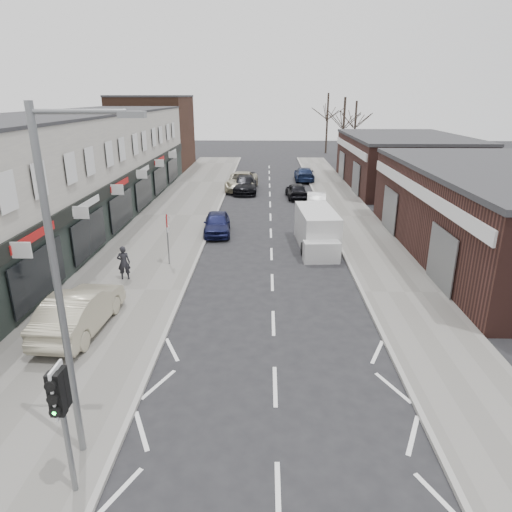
# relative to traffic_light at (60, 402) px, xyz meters

# --- Properties ---
(ground) EXTENTS (160.00, 160.00, 0.00)m
(ground) POSITION_rel_traffic_light_xyz_m (4.40, 2.02, -2.41)
(ground) COLOR black
(ground) RESTS_ON ground
(pavement_left) EXTENTS (5.50, 64.00, 0.12)m
(pavement_left) POSITION_rel_traffic_light_xyz_m (-2.35, 24.02, -2.35)
(pavement_left) COLOR slate
(pavement_left) RESTS_ON ground
(pavement_right) EXTENTS (3.50, 64.00, 0.12)m
(pavement_right) POSITION_rel_traffic_light_xyz_m (10.15, 24.02, -2.35)
(pavement_right) COLOR slate
(pavement_right) RESTS_ON ground
(shop_terrace_left) EXTENTS (8.00, 41.00, 7.10)m
(shop_terrace_left) POSITION_rel_traffic_light_xyz_m (-9.10, 21.52, 1.14)
(shop_terrace_left) COLOR beige
(shop_terrace_left) RESTS_ON ground
(brick_block_far) EXTENTS (8.00, 10.00, 8.00)m
(brick_block_far) POSITION_rel_traffic_light_xyz_m (-9.10, 47.02, 1.59)
(brick_block_far) COLOR #43291D
(brick_block_far) RESTS_ON ground
(right_unit_near) EXTENTS (10.00, 18.00, 4.50)m
(right_unit_near) POSITION_rel_traffic_light_xyz_m (16.90, 16.02, -0.16)
(right_unit_near) COLOR #391E19
(right_unit_near) RESTS_ON ground
(right_unit_far) EXTENTS (10.00, 16.00, 4.50)m
(right_unit_far) POSITION_rel_traffic_light_xyz_m (16.90, 36.02, -0.16)
(right_unit_far) COLOR #391E19
(right_unit_far) RESTS_ON ground
(tree_far_a) EXTENTS (3.60, 3.60, 8.00)m
(tree_far_a) POSITION_rel_traffic_light_xyz_m (13.40, 50.02, -2.41)
(tree_far_a) COLOR #382D26
(tree_far_a) RESTS_ON ground
(tree_far_b) EXTENTS (3.60, 3.60, 7.50)m
(tree_far_b) POSITION_rel_traffic_light_xyz_m (15.90, 56.02, -2.41)
(tree_far_b) COLOR #382D26
(tree_far_b) RESTS_ON ground
(tree_far_c) EXTENTS (3.60, 3.60, 8.50)m
(tree_far_c) POSITION_rel_traffic_light_xyz_m (12.90, 62.02, -2.41)
(tree_far_c) COLOR #382D26
(tree_far_c) RESTS_ON ground
(traffic_light) EXTENTS (0.28, 0.60, 3.10)m
(traffic_light) POSITION_rel_traffic_light_xyz_m (0.00, 0.00, 0.00)
(traffic_light) COLOR slate
(traffic_light) RESTS_ON pavement_left
(street_lamp) EXTENTS (2.23, 0.22, 8.00)m
(street_lamp) POSITION_rel_traffic_light_xyz_m (-0.13, 1.22, 2.20)
(street_lamp) COLOR slate
(street_lamp) RESTS_ON pavement_left
(warning_sign) EXTENTS (0.12, 0.80, 2.70)m
(warning_sign) POSITION_rel_traffic_light_xyz_m (-0.76, 14.02, -0.21)
(warning_sign) COLOR slate
(warning_sign) RESTS_ON pavement_left
(white_van) EXTENTS (2.24, 5.56, 2.12)m
(white_van) POSITION_rel_traffic_light_xyz_m (6.97, 17.31, -1.41)
(white_van) COLOR silver
(white_van) RESTS_ON ground
(sedan_on_pavement) EXTENTS (1.92, 4.79, 1.55)m
(sedan_on_pavement) POSITION_rel_traffic_light_xyz_m (-2.59, 7.12, -1.52)
(sedan_on_pavement) COLOR #AEA68B
(sedan_on_pavement) RESTS_ON pavement_left
(pedestrian) EXTENTS (0.65, 0.49, 1.60)m
(pedestrian) POSITION_rel_traffic_light_xyz_m (-2.45, 12.00, -1.49)
(pedestrian) COLOR black
(pedestrian) RESTS_ON pavement_left
(parked_car_left_a) EXTENTS (1.89, 4.09, 1.36)m
(parked_car_left_a) POSITION_rel_traffic_light_xyz_m (1.04, 19.83, -1.74)
(parked_car_left_a) COLOR #13173D
(parked_car_left_a) RESTS_ON ground
(parked_car_left_b) EXTENTS (2.13, 5.05, 1.45)m
(parked_car_left_b) POSITION_rel_traffic_light_xyz_m (2.20, 32.72, -1.69)
(parked_car_left_b) COLOR black
(parked_car_left_b) RESTS_ON ground
(parked_car_left_c) EXTENTS (2.92, 5.82, 1.58)m
(parked_car_left_c) POSITION_rel_traffic_light_xyz_m (1.84, 33.79, -1.62)
(parked_car_left_c) COLOR #B2AA8E
(parked_car_left_c) RESTS_ON ground
(parked_car_right_a) EXTENTS (1.69, 4.03, 1.30)m
(parked_car_right_a) POSITION_rel_traffic_light_xyz_m (7.90, 26.73, -1.77)
(parked_car_right_a) COLOR silver
(parked_car_right_a) RESTS_ON ground
(parked_car_right_b) EXTENTS (1.82, 3.94, 1.31)m
(parked_car_right_b) POSITION_rel_traffic_light_xyz_m (6.60, 30.40, -1.76)
(parked_car_right_b) COLOR black
(parked_car_right_b) RESTS_ON ground
(parked_car_right_c) EXTENTS (1.99, 4.69, 1.35)m
(parked_car_right_c) POSITION_rel_traffic_light_xyz_m (7.90, 38.65, -1.74)
(parked_car_right_c) COLOR #131E3D
(parked_car_right_c) RESTS_ON ground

